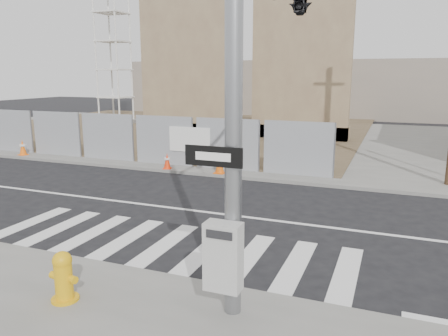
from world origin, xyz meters
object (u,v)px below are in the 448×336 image
at_px(traffic_cone_b, 23,148).
at_px(traffic_cone_c, 167,161).
at_px(traffic_cone_d, 220,163).
at_px(signal_pole, 283,22).
at_px(fire_hydrant, 63,276).

bearing_deg(traffic_cone_b, traffic_cone_c, -1.29).
relative_size(traffic_cone_c, traffic_cone_d, 0.81).
distance_m(signal_pole, traffic_cone_c, 9.79).
distance_m(signal_pole, fire_hydrant, 6.10).
height_order(signal_pole, traffic_cone_d, signal_pole).
xyz_separation_m(signal_pole, traffic_cone_b, (-13.81, 6.44, -4.31)).
xyz_separation_m(traffic_cone_b, traffic_cone_d, (9.91, -0.17, 0.03)).
bearing_deg(traffic_cone_d, traffic_cone_b, 179.00).
bearing_deg(signal_pole, traffic_cone_d, 121.84).
distance_m(signal_pole, traffic_cone_d, 8.53).
height_order(traffic_cone_b, traffic_cone_c, traffic_cone_b).
height_order(fire_hydrant, traffic_cone_c, fire_hydrant).
bearing_deg(fire_hydrant, traffic_cone_b, 149.65).
height_order(signal_pole, fire_hydrant, signal_pole).
relative_size(traffic_cone_b, traffic_cone_d, 0.92).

